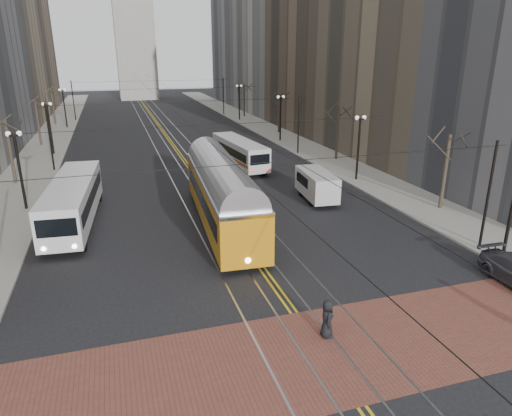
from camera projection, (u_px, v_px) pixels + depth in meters
ground at (286, 302)px, 21.44m from camera, size 260.00×260.00×0.00m
sidewalk_left at (49, 144)px, 57.78m from camera, size 5.00×140.00×0.15m
sidewalk_right at (272, 132)px, 66.25m from camera, size 5.00×140.00×0.15m
crosswalk_band at (323, 353)px, 17.83m from camera, size 25.00×6.00×0.01m
streetcar_rails at (168, 138)px, 62.04m from camera, size 4.80×130.00×0.02m
centre_lines at (168, 138)px, 62.04m from camera, size 0.42×130.00×0.01m
building_right_mid at (341, 8)px, 64.60m from camera, size 16.00×20.00×34.00m
building_right_far at (256, 9)px, 99.72m from camera, size 16.00×20.00×40.00m
lamp_posts at (186, 138)px, 46.46m from camera, size 27.60×57.20×5.60m
street_trees at (177, 128)px, 52.33m from camera, size 31.68×53.28×5.60m
trolley_wires at (177, 120)px, 51.64m from camera, size 25.96×120.00×6.60m
transit_bus at (74, 203)px, 30.66m from camera, size 3.46×12.22×3.02m
streetcar at (222, 199)px, 30.43m from camera, size 3.79×15.55×3.63m
rear_bus at (239, 153)px, 46.23m from camera, size 3.32×10.60×2.72m
cargo_van at (317, 186)px, 35.75m from camera, size 2.46×5.33×2.29m
sedan_grey at (252, 157)px, 47.15m from camera, size 2.41×5.01×1.65m
pedestrian_a at (327, 319)px, 18.62m from camera, size 0.71×0.91×1.65m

